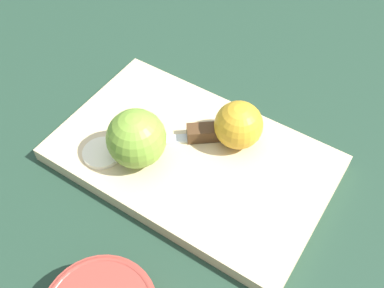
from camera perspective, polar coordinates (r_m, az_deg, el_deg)
ground_plane at (r=0.63m, az=-0.00°, el=-2.38°), size 4.00×4.00×0.00m
cutting_board at (r=0.62m, az=-0.00°, el=-1.79°), size 0.39×0.25×0.02m
apple_half_left at (r=0.61m, az=5.90°, el=2.41°), size 0.07×0.07×0.07m
apple_half_right at (r=0.58m, az=-7.11°, el=0.70°), size 0.08×0.08×0.08m
knife at (r=0.63m, az=1.50°, el=1.37°), size 0.15×0.13×0.02m
apple_slice at (r=0.62m, az=-11.36°, el=-1.11°), size 0.05×0.05×0.01m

